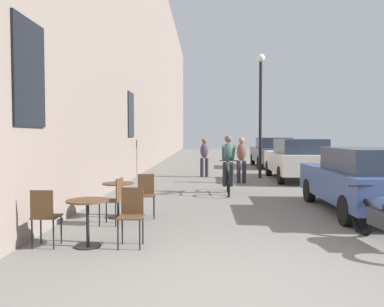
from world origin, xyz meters
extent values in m
plane|color=slate|center=(0.00, 0.00, 0.00)|extent=(88.00, 88.00, 0.00)
cube|color=gray|center=(-3.45, 14.00, 6.12)|extent=(0.50, 68.00, 12.25)
cube|color=black|center=(-3.18, 2.02, 2.69)|extent=(0.04, 1.10, 1.70)
cube|color=black|center=(-3.18, 10.63, 2.49)|extent=(0.04, 1.10, 1.70)
cylinder|color=black|center=(-2.17, 1.69, 0.01)|extent=(0.40, 0.40, 0.02)
cylinder|color=black|center=(-2.17, 1.69, 0.36)|extent=(0.05, 0.05, 0.67)
cylinder|color=#4C331E|center=(-2.17, 1.69, 0.71)|extent=(0.64, 0.64, 0.02)
cylinder|color=black|center=(-2.97, 1.85, 0.23)|extent=(0.02, 0.02, 0.45)
cylinder|color=black|center=(-2.64, 1.85, 0.23)|extent=(0.02, 0.02, 0.45)
cylinder|color=black|center=(-2.96, 1.53, 0.23)|extent=(0.02, 0.02, 0.45)
cylinder|color=black|center=(-2.64, 1.53, 0.23)|extent=(0.02, 0.02, 0.45)
cube|color=#4C331E|center=(-2.80, 1.69, 0.46)|extent=(0.38, 0.38, 0.02)
cube|color=#4C331E|center=(-2.80, 1.51, 0.68)|extent=(0.34, 0.02, 0.42)
cylinder|color=black|center=(-1.35, 1.53, 0.23)|extent=(0.02, 0.02, 0.45)
cylinder|color=black|center=(-1.67, 1.53, 0.23)|extent=(0.02, 0.02, 0.45)
cylinder|color=black|center=(-1.35, 1.85, 0.23)|extent=(0.02, 0.02, 0.45)
cylinder|color=black|center=(-1.68, 1.85, 0.23)|extent=(0.02, 0.02, 0.45)
cube|color=#4C331E|center=(-1.51, 1.69, 0.46)|extent=(0.38, 0.38, 0.02)
cube|color=#4C331E|center=(-1.52, 1.87, 0.68)|extent=(0.34, 0.02, 0.42)
cylinder|color=black|center=(-2.18, 3.81, 0.01)|extent=(0.40, 0.40, 0.02)
cylinder|color=black|center=(-2.18, 3.81, 0.36)|extent=(0.05, 0.05, 0.67)
cylinder|color=#4C331E|center=(-2.18, 3.81, 0.71)|extent=(0.64, 0.64, 0.02)
cylinder|color=black|center=(-2.36, 3.04, 0.23)|extent=(0.02, 0.02, 0.45)
cylinder|color=black|center=(-2.31, 3.36, 0.23)|extent=(0.02, 0.02, 0.45)
cylinder|color=black|center=(-2.04, 2.99, 0.23)|extent=(0.02, 0.02, 0.45)
cylinder|color=black|center=(-1.99, 3.31, 0.23)|extent=(0.02, 0.02, 0.45)
cube|color=#4C331E|center=(-2.18, 3.18, 0.46)|extent=(0.43, 0.43, 0.02)
cube|color=#4C331E|center=(-2.00, 3.15, 0.68)|extent=(0.07, 0.34, 0.42)
cylinder|color=black|center=(-1.41, 3.68, 0.23)|extent=(0.02, 0.02, 0.45)
cylinder|color=black|center=(-1.73, 3.63, 0.23)|extent=(0.02, 0.02, 0.45)
cylinder|color=black|center=(-1.46, 4.00, 0.23)|extent=(0.02, 0.02, 0.45)
cylinder|color=black|center=(-1.78, 3.95, 0.23)|extent=(0.02, 0.02, 0.45)
cube|color=#4C331E|center=(-1.60, 3.81, 0.46)|extent=(0.43, 0.43, 0.02)
cube|color=#4C331E|center=(-1.62, 3.99, 0.68)|extent=(0.34, 0.07, 0.42)
torus|color=black|center=(0.29, 6.63, 0.33)|extent=(0.07, 0.71, 0.71)
torus|color=black|center=(0.32, 7.68, 0.33)|extent=(0.07, 0.71, 0.71)
cylinder|color=#2D6B38|center=(0.32, 7.59, 0.61)|extent=(0.04, 0.22, 0.58)
cylinder|color=#2D6B38|center=(0.30, 7.09, 0.95)|extent=(0.06, 0.83, 0.14)
cylinder|color=#2D6B38|center=(0.29, 6.65, 0.67)|extent=(0.04, 0.09, 0.67)
cylinder|color=#2D6B38|center=(0.31, 7.18, 0.37)|extent=(0.07, 1.00, 0.12)
cylinder|color=black|center=(0.29, 6.68, 1.00)|extent=(0.52, 0.05, 0.03)
ellipsoid|color=black|center=(0.32, 7.50, 0.93)|extent=(0.12, 0.24, 0.06)
ellipsoid|color=#38564C|center=(0.31, 7.42, 1.21)|extent=(0.35, 0.36, 0.59)
sphere|color=brown|center=(0.31, 7.38, 1.60)|extent=(0.22, 0.22, 0.22)
cylinder|color=#26262D|center=(0.41, 7.34, 0.55)|extent=(0.14, 0.40, 0.75)
cylinder|color=#26262D|center=(0.21, 7.34, 0.55)|extent=(0.14, 0.40, 0.75)
cylinder|color=#38564C|center=(0.44, 7.02, 1.20)|extent=(0.10, 0.75, 0.48)
cylinder|color=#38564C|center=(0.16, 7.03, 1.20)|extent=(0.13, 0.75, 0.48)
cylinder|color=#26262D|center=(0.84, 9.77, 0.40)|extent=(0.14, 0.14, 0.80)
cylinder|color=#26262D|center=(1.03, 9.79, 0.40)|extent=(0.14, 0.14, 0.80)
ellipsoid|color=brown|center=(0.94, 9.78, 1.11)|extent=(0.36, 0.28, 0.63)
sphere|color=#A57A5B|center=(0.94, 9.78, 1.53)|extent=(0.22, 0.22, 0.22)
cylinder|color=#26262D|center=(-0.29, 11.86, 0.39)|extent=(0.14, 0.14, 0.77)
cylinder|color=#26262D|center=(-0.49, 11.85, 0.39)|extent=(0.14, 0.14, 0.77)
ellipsoid|color=#4C3D5B|center=(-0.39, 11.85, 1.08)|extent=(0.36, 0.26, 0.61)
sphere|color=brown|center=(-0.39, 11.85, 1.48)|extent=(0.22, 0.22, 0.22)
cylinder|color=black|center=(1.82, 11.37, 2.30)|extent=(0.12, 0.12, 4.60)
sphere|color=silver|center=(1.82, 11.37, 4.74)|extent=(0.32, 0.32, 0.32)
cube|color=#384C84|center=(3.05, 4.53, 0.62)|extent=(1.70, 4.05, 0.66)
cube|color=#283342|center=(3.05, 4.05, 1.19)|extent=(1.42, 2.19, 0.49)
cylinder|color=black|center=(2.30, 5.87, 0.29)|extent=(0.19, 0.58, 0.58)
cylinder|color=black|center=(3.82, 5.86, 0.29)|extent=(0.19, 0.58, 0.58)
cylinder|color=black|center=(2.28, 3.20, 0.29)|extent=(0.19, 0.58, 0.58)
cube|color=beige|center=(3.14, 10.90, 0.68)|extent=(1.90, 4.45, 0.72)
cube|color=#283342|center=(3.13, 10.37, 1.31)|extent=(1.58, 2.41, 0.53)
cylinder|color=black|center=(2.34, 12.38, 0.32)|extent=(0.22, 0.64, 0.64)
cylinder|color=black|center=(4.00, 12.35, 0.32)|extent=(0.22, 0.64, 0.64)
cylinder|color=black|center=(2.29, 9.46, 0.32)|extent=(0.22, 0.64, 0.64)
cylinder|color=black|center=(3.95, 9.43, 0.32)|extent=(0.22, 0.64, 0.64)
cube|color=#595960|center=(3.26, 17.03, 0.69)|extent=(1.90, 4.48, 0.73)
cube|color=#283342|center=(3.25, 16.49, 1.32)|extent=(1.58, 2.43, 0.54)
cylinder|color=black|center=(2.43, 18.51, 0.32)|extent=(0.21, 0.65, 0.64)
cylinder|color=black|center=(4.11, 18.49, 0.32)|extent=(0.21, 0.65, 0.64)
cylinder|color=black|center=(2.40, 15.57, 0.32)|extent=(0.21, 0.65, 0.64)
cylinder|color=black|center=(4.08, 15.55, 0.32)|extent=(0.21, 0.65, 0.64)
torus|color=black|center=(2.34, 2.61, 0.30)|extent=(0.17, 0.70, 0.69)
ellipsoid|color=#384C84|center=(2.41, 1.99, 0.62)|extent=(0.34, 0.55, 0.24)
cylinder|color=black|center=(2.35, 2.51, 0.85)|extent=(0.62, 0.10, 0.03)
camera|label=1|loc=(-0.40, -4.14, 1.70)|focal=36.48mm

